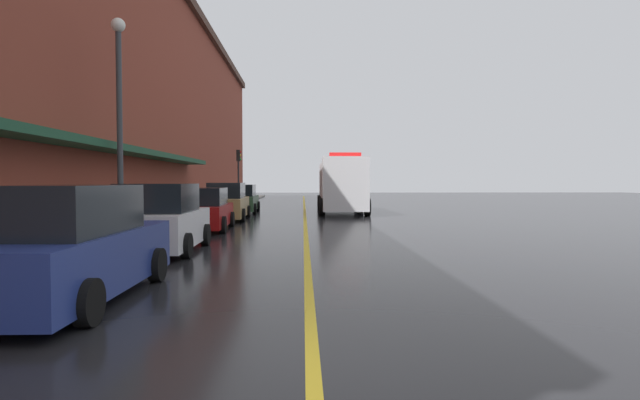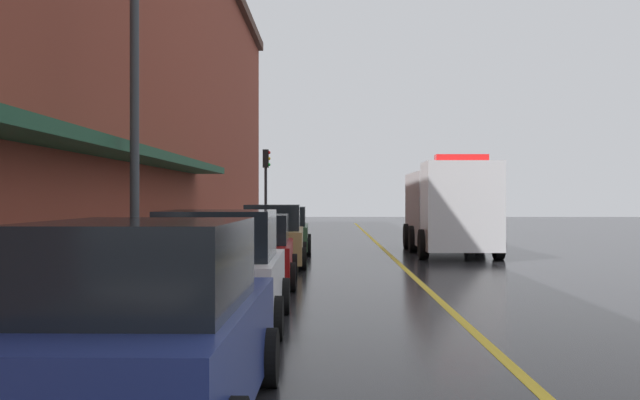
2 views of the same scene
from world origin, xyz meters
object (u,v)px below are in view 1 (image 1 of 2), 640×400
parked_car_1 (161,220)px  parking_meter_0 (219,195)px  parked_car_4 (241,200)px  parked_car_3 (227,203)px  parked_car_0 (67,247)px  parking_meter_1 (48,223)px  parking_meter_2 (116,212)px  parked_car_2 (204,210)px  box_truck (341,186)px  traffic_light_near (239,166)px  street_lamp_left (119,103)px

parked_car_1 → parking_meter_0: bearing=3.9°
parked_car_4 → parking_meter_0: (-1.47, 0.72, 0.25)m
parked_car_1 → parked_car_3: parked_car_1 is taller
parked_car_1 → parking_meter_0: parked_car_1 is taller
parked_car_0 → parking_meter_1: (-1.50, 2.39, 0.20)m
parked_car_4 → parking_meter_2: (-1.47, -16.24, 0.25)m
parked_car_4 → parking_meter_1: size_ratio=3.58×
parked_car_2 → parked_car_4: parked_car_4 is taller
parked_car_1 → parking_meter_1: 3.49m
box_truck → traffic_light_near: bearing=-142.9°
parked_car_0 → box_truck: (6.09, 22.18, 0.80)m
parking_meter_1 → parking_meter_2: same height
street_lamp_left → traffic_light_near: bearing=88.4°
parked_car_4 → box_truck: box_truck is taller
parked_car_3 → parked_car_4: 5.53m
parked_car_0 → parking_meter_1: 2.83m
parked_car_0 → parked_car_3: size_ratio=1.00×
parked_car_0 → parking_meter_2: 6.33m
street_lamp_left → box_truck: bearing=59.7°
parked_car_4 → street_lamp_left: size_ratio=0.69×
parked_car_3 → parked_car_4: (-0.02, 5.53, -0.05)m
box_truck → traffic_light_near: (-7.52, 10.15, 1.50)m
parked_car_2 → traffic_light_near: traffic_light_near is taller
parked_car_3 → box_truck: box_truck is taller
parking_meter_0 → street_lamp_left: (-0.60, -14.95, 3.34)m
parking_meter_1 → parking_meter_2: size_ratio=1.00×
parking_meter_1 → street_lamp_left: (-0.60, 5.77, 3.34)m
parked_car_3 → box_truck: (6.10, 5.31, 0.80)m
parked_car_0 → street_lamp_left: 9.14m
parking_meter_1 → traffic_light_near: traffic_light_near is taller
parked_car_1 → parked_car_4: bearing=-0.9°
parked_car_2 → traffic_light_near: size_ratio=1.02×
parking_meter_0 → traffic_light_near: size_ratio=0.31×
parked_car_0 → parked_car_3: bearing=0.7°
parked_car_0 → parked_car_1: 5.59m
parked_car_0 → parked_car_3: parked_car_0 is taller
street_lamp_left → parked_car_4: bearing=81.7°
parking_meter_2 → traffic_light_near: 26.27m
parking_meter_2 → street_lamp_left: size_ratio=0.19×
parked_car_3 → parking_meter_2: 10.82m
parked_car_4 → parking_meter_1: bearing=174.7°
parked_car_0 → traffic_light_near: size_ratio=1.12×
parked_car_4 → parking_meter_2: 16.31m
parked_car_4 → street_lamp_left: (-2.07, -14.23, 3.59)m
parked_car_4 → parking_meter_0: 1.65m
parked_car_2 → parking_meter_1: bearing=169.9°
parked_car_2 → parked_car_3: 5.32m
parking_meter_1 → street_lamp_left: size_ratio=0.19×
parked_car_2 → parked_car_0: bearing=179.1°
parked_car_0 → street_lamp_left: bearing=15.1°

